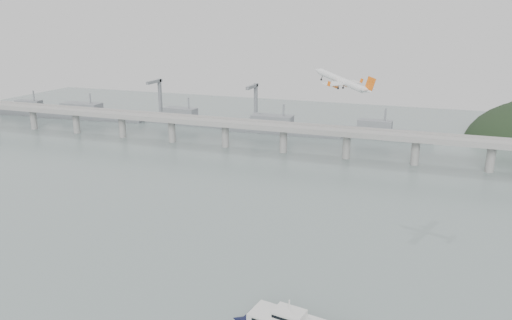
% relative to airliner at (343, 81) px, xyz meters
% --- Properties ---
extents(ground, '(900.00, 900.00, 0.00)m').
position_rel_airliner_xyz_m(ground, '(-31.50, -107.65, -69.84)').
color(ground, slate).
rests_on(ground, ground).
extents(bridge, '(800.00, 22.00, 23.90)m').
position_rel_airliner_xyz_m(bridge, '(-32.65, 92.35, -52.19)').
color(bridge, gray).
rests_on(bridge, ground).
extents(distant_fleet, '(453.00, 60.90, 40.00)m').
position_rel_airliner_xyz_m(distant_fleet, '(-186.86, 157.43, -63.62)').
color(distant_fleet, slate).
rests_on(distant_fleet, ground).
extents(airliner, '(37.51, 35.00, 13.55)m').
position_rel_airliner_xyz_m(airliner, '(0.00, 0.00, 0.00)').
color(airliner, silver).
rests_on(airliner, ground).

